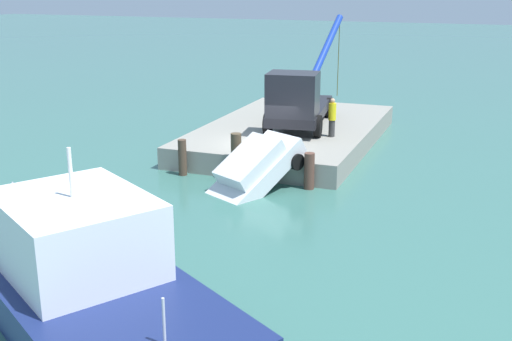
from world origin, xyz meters
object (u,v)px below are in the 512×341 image
(salvaged_car, at_px, (251,172))
(crane_truck, at_px, (299,100))
(dock_worker, at_px, (332,117))
(moored_yacht, at_px, (42,257))

(salvaged_car, bearing_deg, crane_truck, -178.01)
(dock_worker, relative_size, salvaged_car, 0.39)
(salvaged_car, xyz_separation_m, moored_yacht, (8.50, -2.97, -0.39))
(crane_truck, distance_m, salvaged_car, 6.93)
(crane_truck, xyz_separation_m, moored_yacht, (15.24, -2.74, -2.00))
(crane_truck, xyz_separation_m, salvaged_car, (6.74, 0.23, -1.61))
(crane_truck, bearing_deg, salvaged_car, 1.99)
(crane_truck, xyz_separation_m, dock_worker, (0.96, 1.87, -0.48))
(dock_worker, bearing_deg, crane_truck, -117.22)
(dock_worker, bearing_deg, moored_yacht, -17.88)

